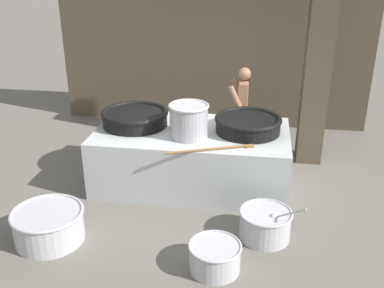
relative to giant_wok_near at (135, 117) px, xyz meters
name	(u,v)px	position (x,y,z in m)	size (l,w,h in m)	color
ground_plane	(192,182)	(0.95, -0.10, -1.06)	(60.00, 60.00, 0.00)	#666059
back_wall	(213,23)	(0.95, 2.79, 1.09)	(6.51, 0.24, 4.30)	#4C4233
support_pillar	(320,41)	(2.91, 1.11, 1.09)	(0.43, 0.43, 4.30)	#4C4233
hearth_platform	(192,157)	(0.95, -0.10, -0.60)	(3.05, 1.62, 0.93)	#B2B7B7
giant_wok_near	(135,117)	(0.00, 0.00, 0.00)	(1.08, 1.08, 0.25)	black
giant_wok_far	(248,124)	(1.82, -0.02, 0.00)	(1.04, 1.04, 0.25)	black
stock_pot	(189,120)	(0.94, -0.35, 0.13)	(0.61, 0.61, 0.51)	#9E9EA3
stirring_paddle	(214,149)	(1.37, -0.79, -0.12)	(1.22, 0.54, 0.04)	brown
cook	(243,108)	(1.69, 1.18, -0.17)	(0.39, 0.61, 1.65)	#8C6647
prep_bowl_vegetables	(265,223)	(2.14, -1.47, -0.84)	(0.83, 0.71, 0.67)	#B7B7BC
prep_bowl_meat	(215,256)	(1.55, -2.22, -0.87)	(0.64, 0.64, 0.35)	#B7B7BC
prep_bowl_extra	(49,224)	(-0.68, -1.95, -0.82)	(0.95, 0.95, 0.44)	#B7B7BC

